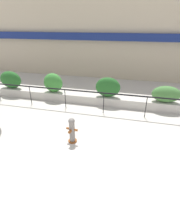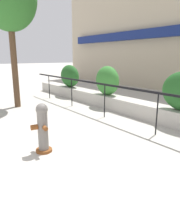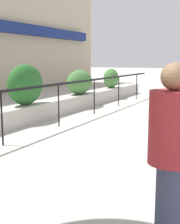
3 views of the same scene
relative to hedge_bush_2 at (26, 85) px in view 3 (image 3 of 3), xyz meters
name	(u,v)px [view 3 (image 3 of 3)]	position (x,y,z in m)	size (l,w,h in m)	color
planter_wall_low	(26,114)	(-0.03, 0.00, -0.82)	(18.00, 0.70, 0.50)	#B7B2A8
fence_railing_segment	(58,88)	(-0.03, -1.10, -0.05)	(15.00, 0.05, 1.15)	black
hedge_bush_2	(26,85)	(0.00, 0.00, 0.00)	(1.40, 0.58, 1.13)	#235B23
hedge_bush_3	(80,82)	(3.13, 0.00, -0.12)	(1.48, 0.70, 0.89)	#427538
hedge_bush_4	(111,78)	(6.07, 0.00, -0.13)	(0.93, 0.62, 0.87)	#427538
fire_hydrant	(158,120)	(-0.78, -3.96, -0.51)	(0.48, 0.45, 1.08)	brown
pedestrian	(171,151)	(-4.36, -5.00, -0.08)	(0.55, 0.55, 1.73)	#383D56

